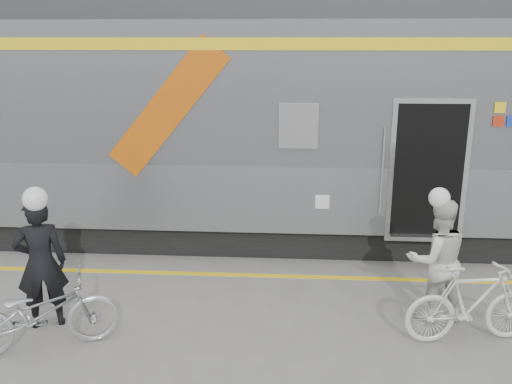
# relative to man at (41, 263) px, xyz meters

# --- Properties ---
(ground) EXTENTS (90.00, 90.00, 0.00)m
(ground) POSITION_rel_man_xyz_m (2.02, -0.50, -0.84)
(ground) COLOR slate
(ground) RESTS_ON ground
(train) EXTENTS (24.00, 3.17, 4.10)m
(train) POSITION_rel_man_xyz_m (2.99, 3.69, 1.21)
(train) COLOR black
(train) RESTS_ON ground
(safety_strip) EXTENTS (24.00, 0.12, 0.01)m
(safety_strip) POSITION_rel_man_xyz_m (2.02, 1.65, -0.84)
(safety_strip) COLOR yellow
(safety_strip) RESTS_ON ground
(man) EXTENTS (0.72, 0.60, 1.69)m
(man) POSITION_rel_man_xyz_m (0.00, 0.00, 0.00)
(man) COLOR black
(man) RESTS_ON ground
(bicycle_left) EXTENTS (1.87, 1.23, 0.93)m
(bicycle_left) POSITION_rel_man_xyz_m (0.20, -0.55, -0.38)
(bicycle_left) COLOR #B7BBC0
(bicycle_left) RESTS_ON ground
(woman) EXTENTS (0.88, 0.73, 1.62)m
(woman) POSITION_rel_man_xyz_m (4.95, 0.51, -0.03)
(woman) COLOR silver
(woman) RESTS_ON ground
(bicycle_right) EXTENTS (1.69, 0.72, 0.98)m
(bicycle_right) POSITION_rel_man_xyz_m (5.25, -0.04, -0.35)
(bicycle_right) COLOR silver
(bicycle_right) RESTS_ON ground
(helmet_man) EXTENTS (0.29, 0.29, 0.29)m
(helmet_man) POSITION_rel_man_xyz_m (0.00, 0.00, 0.99)
(helmet_man) COLOR white
(helmet_man) RESTS_ON man
(helmet_woman) EXTENTS (0.26, 0.26, 0.26)m
(helmet_woman) POSITION_rel_man_xyz_m (4.95, 0.51, 0.91)
(helmet_woman) COLOR white
(helmet_woman) RESTS_ON woman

